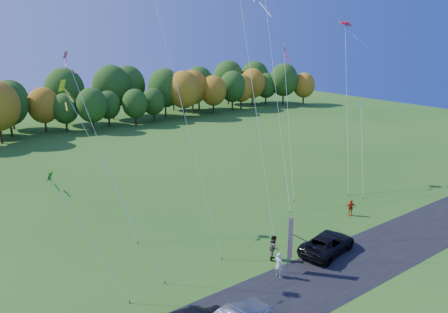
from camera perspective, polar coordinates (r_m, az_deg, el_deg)
ground at (r=34.68m, az=6.05°, el=-13.43°), size 160.00×160.00×0.00m
asphalt_strip at (r=32.27m, az=11.01°, el=-16.06°), size 90.00×6.00×0.01m
tree_line at (r=81.61m, az=-20.86°, el=2.85°), size 116.00×12.00×10.00m
black_suv at (r=36.32m, az=13.36°, el=-11.00°), size 5.91×3.57×1.53m
person_tailgate_a at (r=32.33m, az=7.19°, el=-13.86°), size 0.57×0.76×1.91m
person_tailgate_b at (r=34.54m, az=6.54°, el=-11.72°), size 1.20×1.20×1.96m
person_east at (r=43.72m, az=16.20°, el=-6.43°), size 1.01×0.85×1.62m
feather_flag at (r=32.29m, az=8.62°, el=-10.52°), size 0.57×0.17×4.35m
kite_delta_blue at (r=33.79m, az=-6.61°, el=10.87°), size 3.71×10.34×28.16m
kite_parafoil_orange at (r=46.59m, az=6.69°, el=9.41°), size 7.66×12.38×23.92m
kite_delta_red at (r=37.09m, az=4.00°, el=7.66°), size 3.51×9.15×23.50m
kite_parafoil_rainbow at (r=51.63m, az=15.75°, el=6.59°), size 8.47×8.17×18.60m
kite_diamond_yellow at (r=30.69m, az=-14.11°, el=-3.72°), size 4.68×6.33×14.27m
kite_diamond_green at (r=29.75m, az=-17.15°, el=-10.22°), size 3.46×4.74×8.67m
kite_diamond_white at (r=48.16m, az=8.41°, el=4.81°), size 5.39×7.94×16.29m
kite_diamond_pink at (r=38.22m, az=-15.80°, el=1.25°), size 2.62×8.53×15.72m
kite_diamond_blue_low at (r=50.20m, az=17.58°, el=0.99°), size 4.65×4.78×9.77m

